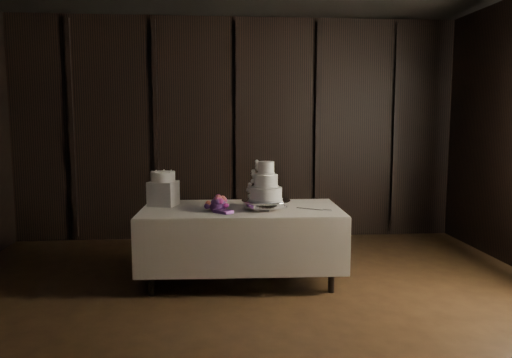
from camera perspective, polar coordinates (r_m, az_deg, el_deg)
The scene contains 8 objects.
room at distance 3.35m, azimuth 0.66°, elevation 4.33°, with size 6.08×7.08×3.08m.
display_table at distance 5.09m, azimuth -1.70°, elevation -7.11°, with size 2.02×1.11×0.76m.
cake_stand at distance 4.95m, azimuth 1.14°, elevation -2.92°, with size 0.48×0.48×0.09m, color silver.
wedding_cake at distance 4.90m, azimuth 0.84°, elevation -0.70°, with size 0.37×0.32×0.38m.
bouquet at distance 4.86m, azimuth -4.39°, elevation -2.90°, with size 0.29×0.39×0.19m, color #DF4E88, non-canonical shape.
box_pedestal at distance 5.22m, azimuth -10.54°, elevation -1.63°, with size 0.26×0.26×0.25m, color white.
small_cake at distance 5.20m, azimuth -10.58°, elevation 0.28°, with size 0.25×0.25×0.10m, color white.
cake_knife at distance 4.94m, azimuth 6.13°, elevation -3.44°, with size 0.37×0.02×0.01m, color silver.
Camera 1 is at (-0.31, -3.33, 1.65)m, focal length 35.00 mm.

